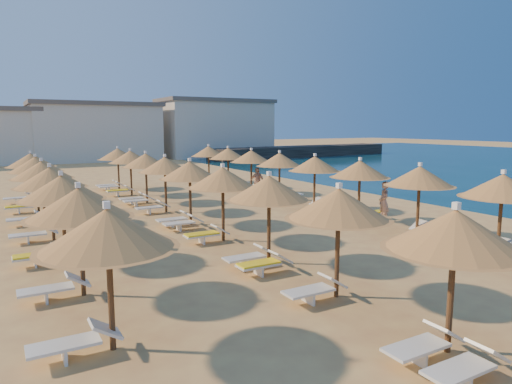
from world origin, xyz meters
TOP-DOWN VIEW (x-y plane):
  - ground at (0.00, 0.00)m, footprint 220.00×220.00m
  - jetty at (27.33, 38.84)m, footprint 30.26×7.61m
  - hotel_blocks at (2.14, 46.08)m, footprint 46.09×9.09m
  - parasol_row_east at (3.21, 2.77)m, footprint 2.75×33.02m
  - parasol_row_west at (-3.68, 2.77)m, footprint 2.75×33.02m
  - parasol_row_inland at (-9.36, 4.46)m, footprint 2.75×22.93m
  - loungers at (-2.17, 2.97)m, footprint 15.67×30.84m
  - beachgoer_a at (4.19, 0.50)m, footprint 0.69×0.81m
  - beachgoer_c at (3.15, 10.32)m, footprint 0.84×1.14m

SIDE VIEW (x-z plane):
  - ground at x=0.00m, z-range 0.00..0.00m
  - loungers at x=-2.17m, z-range 0.01..0.67m
  - jetty at x=27.33m, z-range 0.00..1.50m
  - beachgoer_c at x=3.15m, z-range 0.00..1.79m
  - beachgoer_a at x=4.19m, z-range 0.00..1.88m
  - parasol_row_east at x=3.21m, z-range 0.91..3.89m
  - parasol_row_west at x=-3.68m, z-range 0.91..3.89m
  - parasol_row_inland at x=-9.36m, z-range 0.91..3.89m
  - hotel_blocks at x=2.14m, z-range -0.35..7.75m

